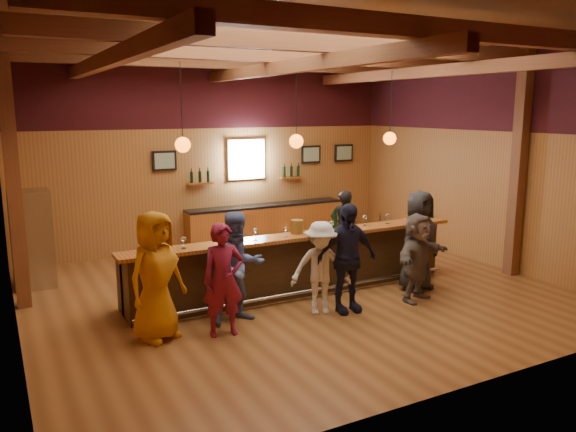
{
  "coord_description": "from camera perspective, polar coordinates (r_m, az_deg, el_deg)",
  "views": [
    {
      "loc": [
        -4.65,
        -8.44,
        3.25
      ],
      "look_at": [
        0.0,
        0.3,
        1.35
      ],
      "focal_mm": 35.0,
      "sensor_mm": 36.0,
      "label": 1
    }
  ],
  "objects": [
    {
      "name": "framed_pictures",
      "position": [
        13.95,
        -0.98,
        6.13
      ],
      "size": [
        5.35,
        0.05,
        0.45
      ],
      "color": "black",
      "rests_on": "room"
    },
    {
      "name": "pendant_lights",
      "position": [
        9.65,
        0.84,
        7.64
      ],
      "size": [
        4.24,
        0.24,
        1.37
      ],
      "color": "black",
      "rests_on": "room"
    },
    {
      "name": "wine_shelves",
      "position": [
        13.57,
        -4.13,
        3.94
      ],
      "size": [
        3.0,
        0.18,
        0.3
      ],
      "color": "brown",
      "rests_on": "room"
    },
    {
      "name": "glass_e",
      "position": [
        9.52,
        -0.29,
        -1.41
      ],
      "size": [
        0.07,
        0.07,
        0.16
      ],
      "color": "silver",
      "rests_on": "bar_counter"
    },
    {
      "name": "bar_counter",
      "position": [
        10.15,
        0.48,
        -4.73
      ],
      "size": [
        6.3,
        1.07,
        1.11
      ],
      "color": "black",
      "rests_on": "ground"
    },
    {
      "name": "customer_white",
      "position": [
        8.99,
        3.35,
        -5.28
      ],
      "size": [
        1.11,
        0.87,
        1.51
      ],
      "primitive_type": "imported",
      "rotation": [
        0.0,
        0.0,
        -0.36
      ],
      "color": "silver",
      "rests_on": "ground"
    },
    {
      "name": "customer_denim",
      "position": [
        8.63,
        -5.03,
        -5.23
      ],
      "size": [
        0.87,
        0.7,
        1.73
      ],
      "primitive_type": "imported",
      "rotation": [
        0.0,
        0.0,
        0.05
      ],
      "color": "#4E659C",
      "rests_on": "ground"
    },
    {
      "name": "bottle_a",
      "position": [
        10.22,
        4.7,
        -0.51
      ],
      "size": [
        0.07,
        0.07,
        0.34
      ],
      "color": "black",
      "rests_on": "bar_counter"
    },
    {
      "name": "room",
      "position": [
        9.69,
        0.69,
        10.64
      ],
      "size": [
        9.04,
        9.0,
        4.52
      ],
      "color": "brown",
      "rests_on": "ground"
    },
    {
      "name": "window",
      "position": [
        13.59,
        -4.27,
        5.77
      ],
      "size": [
        0.95,
        0.09,
        0.95
      ],
      "color": "silver",
      "rests_on": "room"
    },
    {
      "name": "bottle_b",
      "position": [
        10.23,
        4.83,
        -0.45
      ],
      "size": [
        0.08,
        0.08,
        0.36
      ],
      "color": "black",
      "rests_on": "bar_counter"
    },
    {
      "name": "back_bar_cabinet",
      "position": [
        13.78,
        -2.28,
        -0.76
      ],
      "size": [
        4.0,
        0.52,
        0.95
      ],
      "color": "brown",
      "rests_on": "ground"
    },
    {
      "name": "ice_bucket",
      "position": [
        9.76,
        0.92,
        -1.09
      ],
      "size": [
        0.22,
        0.22,
        0.24
      ],
      "primitive_type": "cylinder",
      "color": "olive",
      "rests_on": "bar_counter"
    },
    {
      "name": "glass_d",
      "position": [
        9.27,
        -3.36,
        -1.59
      ],
      "size": [
        0.09,
        0.09,
        0.2
      ],
      "color": "silver",
      "rests_on": "bar_counter"
    },
    {
      "name": "glass_g",
      "position": [
        10.52,
        7.8,
        -0.18
      ],
      "size": [
        0.09,
        0.09,
        0.2
      ],
      "color": "silver",
      "rests_on": "bar_counter"
    },
    {
      "name": "stainless_fridge",
      "position": [
        11.3,
        -24.59,
        -2.14
      ],
      "size": [
        0.7,
        0.7,
        1.8
      ],
      "primitive_type": "cube",
      "color": "silver",
      "rests_on": "ground"
    },
    {
      "name": "glass_c",
      "position": [
        9.18,
        -6.07,
        -1.93
      ],
      "size": [
        0.07,
        0.07,
        0.17
      ],
      "color": "silver",
      "rests_on": "bar_counter"
    },
    {
      "name": "glass_f",
      "position": [
        9.91,
        4.44,
        -0.81
      ],
      "size": [
        0.09,
        0.09,
        0.2
      ],
      "color": "silver",
      "rests_on": "bar_counter"
    },
    {
      "name": "glass_a",
      "position": [
        8.72,
        -13.09,
        -2.73
      ],
      "size": [
        0.08,
        0.08,
        0.19
      ],
      "color": "silver",
      "rests_on": "bar_counter"
    },
    {
      "name": "bartender",
      "position": [
        11.85,
        5.64,
        -1.17
      ],
      "size": [
        0.65,
        0.5,
        1.58
      ],
      "primitive_type": "imported",
      "rotation": [
        0.0,
        0.0,
        2.91
      ],
      "color": "black",
      "rests_on": "ground"
    },
    {
      "name": "customer_redvest",
      "position": [
        8.17,
        -6.58,
        -6.46
      ],
      "size": [
        0.65,
        0.48,
        1.66
      ],
      "primitive_type": "imported",
      "rotation": [
        0.0,
        0.0,
        -0.14
      ],
      "color": "maroon",
      "rests_on": "ground"
    },
    {
      "name": "customer_brown",
      "position": [
        9.81,
        13.02,
        -4.11
      ],
      "size": [
        1.49,
        0.9,
        1.53
      ],
      "primitive_type": "imported",
      "rotation": [
        0.0,
        0.0,
        0.34
      ],
      "color": "#645750",
      "rests_on": "ground"
    },
    {
      "name": "glass_h",
      "position": [
        10.75,
        10.1,
        -0.02
      ],
      "size": [
        0.09,
        0.09,
        0.2
      ],
      "color": "silver",
      "rests_on": "bar_counter"
    },
    {
      "name": "customer_orange",
      "position": [
        8.16,
        -13.27,
        -5.94
      ],
      "size": [
        1.08,
        0.92,
        1.86
      ],
      "primitive_type": "imported",
      "rotation": [
        0.0,
        0.0,
        0.43
      ],
      "color": "#C27112",
      "rests_on": "ground"
    },
    {
      "name": "customer_dark",
      "position": [
        10.38,
        13.1,
        -2.45
      ],
      "size": [
        1.02,
        0.81,
        1.82
      ],
      "primitive_type": "imported",
      "rotation": [
        0.0,
        0.0,
        0.29
      ],
      "color": "#262528",
      "rests_on": "ground"
    },
    {
      "name": "customer_navy",
      "position": [
        9.07,
        5.98,
        -4.28
      ],
      "size": [
        1.07,
        0.5,
        1.78
      ],
      "primitive_type": "imported",
      "rotation": [
        0.0,
        0.0,
        -0.06
      ],
      "color": "#181931",
      "rests_on": "ground"
    },
    {
      "name": "glass_b",
      "position": [
        8.86,
        -10.56,
        -2.41
      ],
      "size": [
        0.08,
        0.08,
        0.19
      ],
      "color": "silver",
      "rests_on": "bar_counter"
    }
  ]
}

